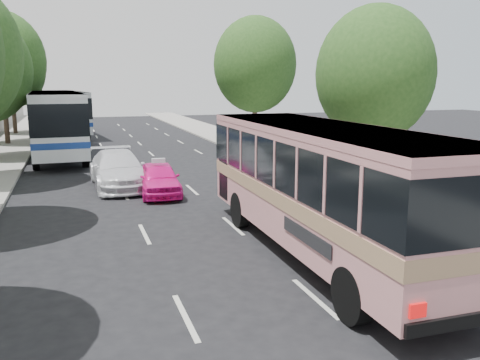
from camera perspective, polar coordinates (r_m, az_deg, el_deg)
name	(u,v)px	position (r m, az deg, el deg)	size (l,w,h in m)	color
ground	(243,272)	(12.92, 0.32, -10.27)	(120.00, 120.00, 0.00)	black
sidewalk_right	(268,152)	(34.06, 3.15, 3.16)	(4.00, 90.00, 0.12)	#9E998E
tree_left_e	(2,57)	(41.64, -25.20, 12.37)	(6.30, 6.30, 9.82)	#38281E
tree_left_f	(11,66)	(49.60, -24.33, 11.55)	(5.88, 5.88, 9.16)	#38281E
tree_right_near	(377,69)	(23.11, 15.16, 11.90)	(5.10, 5.10, 7.95)	#38281E
tree_right_far	(256,61)	(37.67, 1.84, 13.17)	(6.00, 6.00, 9.35)	#38281E
pink_bus	(323,176)	(13.68, 9.28, 0.40)	(2.88, 11.12, 3.54)	#CD8487
pink_taxi	(159,179)	(21.59, -9.08, 0.15)	(1.60, 3.99, 1.36)	#F51594
white_pickup	(118,169)	(23.50, -13.53, 1.17)	(2.25, 5.53, 1.61)	silver
tour_coach_front	(57,118)	(33.99, -19.90, 6.54)	(3.52, 13.62, 4.04)	white
tour_coach_rear	(63,109)	(47.40, -19.22, 7.53)	(4.42, 13.16, 3.86)	silver
taxi_roof_sign	(158,161)	(21.46, -9.15, 2.17)	(0.55, 0.18, 0.18)	silver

